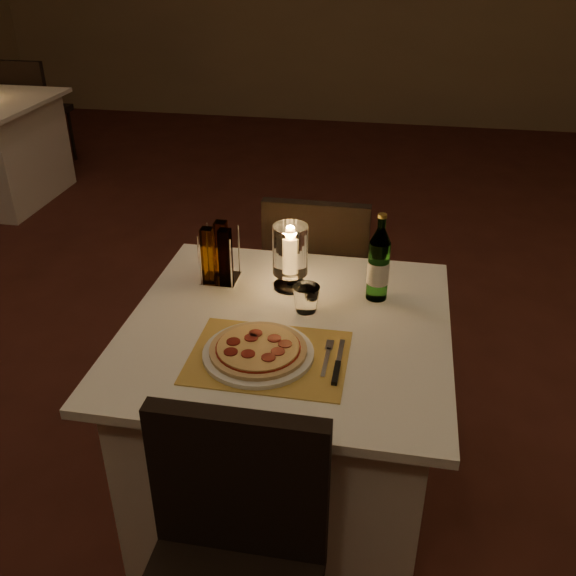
% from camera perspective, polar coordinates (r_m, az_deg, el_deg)
% --- Properties ---
extents(floor, '(8.00, 10.00, 0.02)m').
position_cam_1_polar(floor, '(2.58, 1.17, -15.59)').
color(floor, '#4B1F18').
rests_on(floor, ground).
extents(main_table, '(1.00, 1.00, 0.74)m').
position_cam_1_polar(main_table, '(2.21, -0.09, -11.27)').
color(main_table, white).
rests_on(main_table, ground).
extents(chair_near, '(0.42, 0.42, 0.90)m').
position_cam_1_polar(chair_near, '(1.60, -5.13, -23.00)').
color(chair_near, black).
rests_on(chair_near, ground).
extents(chair_far, '(0.42, 0.42, 0.90)m').
position_cam_1_polar(chair_far, '(2.70, 2.65, 1.42)').
color(chair_far, black).
rests_on(chair_far, ground).
extents(placemat, '(0.45, 0.34, 0.00)m').
position_cam_1_polar(placemat, '(1.85, -1.74, -6.15)').
color(placemat, gold).
rests_on(placemat, main_table).
extents(plate, '(0.32, 0.32, 0.01)m').
position_cam_1_polar(plate, '(1.85, -2.65, -5.82)').
color(plate, white).
rests_on(plate, placemat).
extents(pizza, '(0.28, 0.28, 0.02)m').
position_cam_1_polar(pizza, '(1.84, -2.67, -5.41)').
color(pizza, '#D8B77F').
rests_on(pizza, plate).
extents(fork, '(0.02, 0.18, 0.00)m').
position_cam_1_polar(fork, '(1.85, 3.51, -5.98)').
color(fork, silver).
rests_on(fork, placemat).
extents(knife, '(0.02, 0.22, 0.01)m').
position_cam_1_polar(knife, '(1.80, 4.38, -7.12)').
color(knife, black).
rests_on(knife, placemat).
extents(tumbler, '(0.09, 0.09, 0.09)m').
position_cam_1_polar(tumbler, '(2.04, 1.62, -0.96)').
color(tumbler, white).
rests_on(tumbler, main_table).
extents(water_bottle, '(0.07, 0.07, 0.30)m').
position_cam_1_polar(water_bottle, '(2.10, 8.05, 2.02)').
color(water_bottle, '#5DA157').
rests_on(water_bottle, main_table).
extents(hurricane_candle, '(0.12, 0.12, 0.23)m').
position_cam_1_polar(hurricane_candle, '(2.13, 0.20, 3.21)').
color(hurricane_candle, white).
rests_on(hurricane_candle, main_table).
extents(cruet_caddy, '(0.12, 0.12, 0.21)m').
position_cam_1_polar(cruet_caddy, '(2.20, -6.18, 2.87)').
color(cruet_caddy, white).
rests_on(cruet_caddy, main_table).
extents(neighbor_chair_lb, '(0.42, 0.42, 0.90)m').
position_cam_1_polar(neighbor_chair_lb, '(5.84, -21.87, 15.00)').
color(neighbor_chair_lb, black).
rests_on(neighbor_chair_lb, ground).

